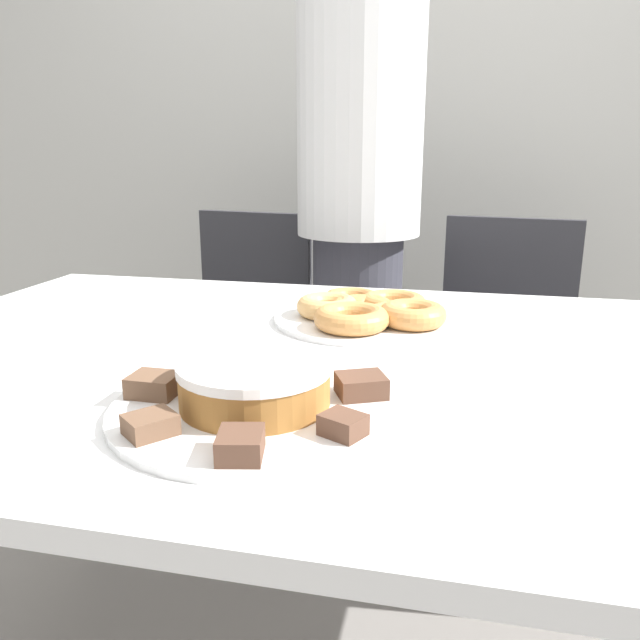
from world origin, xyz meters
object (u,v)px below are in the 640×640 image
person_standing (359,215)px  plate_cake (255,408)px  plate_donuts (362,319)px  napkin (48,361)px  office_chair_right (498,381)px  office_chair_left (236,361)px  frosted_cake (255,383)px

person_standing → plate_cake: size_ratio=4.75×
plate_donuts → napkin: size_ratio=2.56×
office_chair_right → napkin: office_chair_right is taller
office_chair_right → plate_donuts: bearing=-105.4°
office_chair_left → plate_donuts: office_chair_left is taller
office_chair_right → napkin: bearing=-117.0°
plate_donuts → office_chair_left: bearing=126.8°
frosted_cake → person_standing: bearing=92.5°
office_chair_right → office_chair_left: bearing=-171.2°
office_chair_left → office_chair_right: same height
plate_cake → office_chair_left: bearing=111.6°
plate_cake → frosted_cake: size_ratio=1.90×
plate_cake → office_chair_right: bearing=71.8°
napkin → plate_donuts: bearing=38.3°
person_standing → plate_cake: person_standing is taller
office_chair_right → plate_cake: (-0.37, -1.12, 0.35)m
person_standing → plate_donuts: 0.66m
person_standing → office_chair_left: size_ratio=1.93×
office_chair_right → plate_donuts: size_ratio=2.65×
plate_donuts → napkin: (-0.43, -0.34, -0.00)m
plate_cake → plate_donuts: 0.45m
person_standing → frosted_cake: person_standing is taller
office_chair_right → plate_donuts: office_chair_right is taller
office_chair_left → plate_cake: bearing=-58.9°
person_standing → office_chair_right: person_standing is taller
office_chair_right → plate_donuts: (-0.31, -0.68, 0.35)m
plate_cake → plate_donuts: size_ratio=1.08×
frosted_cake → office_chair_right: bearing=71.8°
person_standing → napkin: person_standing is taller
plate_donuts → frosted_cake: (-0.06, -0.44, 0.03)m
person_standing → office_chair_left: person_standing is taller
plate_donuts → frosted_cake: frosted_cake is taller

